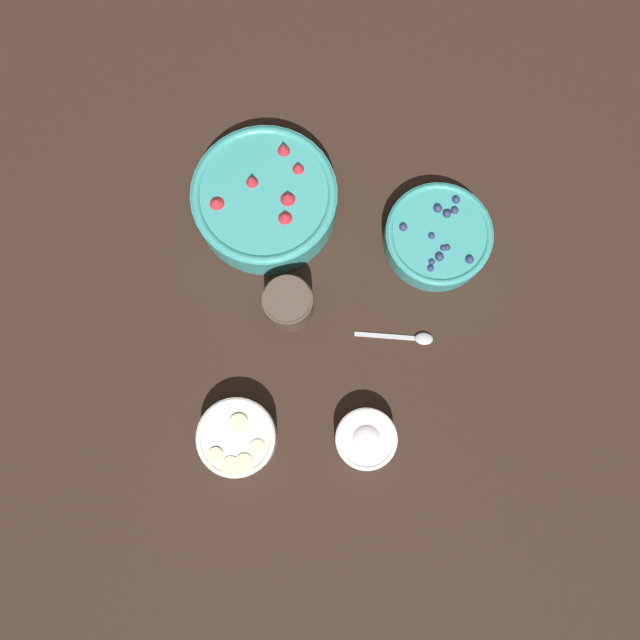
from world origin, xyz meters
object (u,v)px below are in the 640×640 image
object	(u,v)px
bowl_blueberries	(438,236)
bowl_cream	(368,438)
bowl_bananas	(237,438)
bowl_strawberries	(265,199)
jar_chocolate	(288,304)

from	to	relation	value
bowl_blueberries	bowl_cream	size ratio (longest dim) A/B	1.84
bowl_blueberries	bowl_bananas	distance (m)	0.49
bowl_strawberries	bowl_bananas	bearing A→B (deg)	159.65
bowl_strawberries	jar_chocolate	bearing A→B (deg)	178.03
bowl_blueberries	bowl_bananas	bearing A→B (deg)	120.55
bowl_strawberries	jar_chocolate	xyz separation A→B (m)	(-0.19, 0.01, -0.00)
bowl_bananas	bowl_blueberries	bearing A→B (deg)	-59.45
bowl_blueberries	bowl_cream	distance (m)	0.37
bowl_blueberries	bowl_cream	world-z (taller)	bowl_blueberries
bowl_strawberries	bowl_blueberries	size ratio (longest dim) A/B	1.35
bowl_cream	jar_chocolate	bearing A→B (deg)	16.01
bowl_bananas	bowl_cream	xyz separation A→B (m)	(-0.06, -0.21, -0.00)
bowl_blueberries	jar_chocolate	world-z (taller)	jar_chocolate
bowl_bananas	bowl_cream	bearing A→B (deg)	-105.06
bowl_blueberries	bowl_bananas	xyz separation A→B (m)	(-0.25, 0.42, 0.00)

